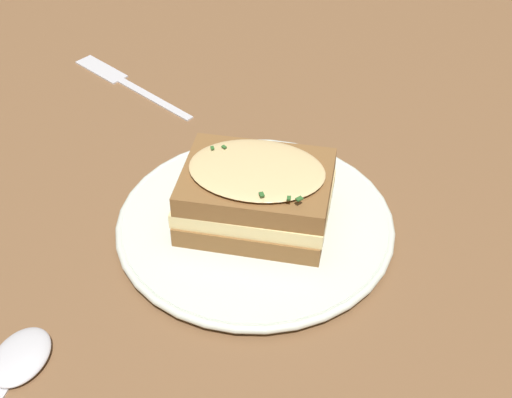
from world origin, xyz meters
The scene contains 5 objects.
ground_plane centered at (0.00, 0.00, 0.00)m, with size 2.40×2.40×0.00m, color brown.
dinner_plate centered at (0.02, 0.00, 0.01)m, with size 0.24×0.24×0.01m.
sandwich centered at (0.02, 0.00, 0.04)m, with size 0.13×0.15×0.06m.
fork centered at (-0.12, -0.26, 0.00)m, with size 0.06×0.18×0.00m.
spoon centered at (0.23, -0.08, 0.00)m, with size 0.16×0.06×0.01m.
Camera 1 is at (0.41, 0.23, 0.43)m, focal length 50.00 mm.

